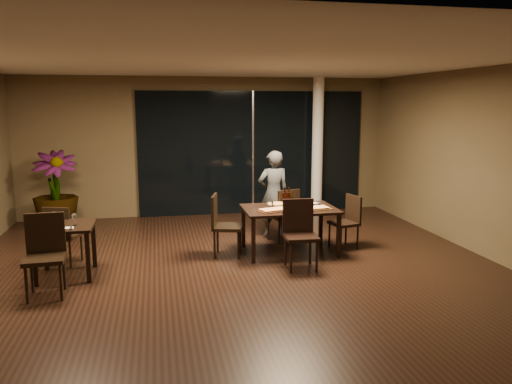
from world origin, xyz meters
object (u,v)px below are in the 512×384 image
object	(u,v)px
side_table	(65,234)
potted_plant	(55,190)
chair_main_near	(300,230)
bottle_b	(292,200)
bottle_c	(289,197)
chair_main_right	(348,219)
main_table	(289,212)
diner	(273,194)
chair_main_left	(222,222)
chair_main_far	(285,212)
chair_side_near	(45,250)
chair_side_far	(61,232)
bottle_a	(285,198)

from	to	relation	value
side_table	potted_plant	bearing A→B (deg)	102.48
chair_main_near	bottle_b	distance (m)	0.86
side_table	bottle_c	bearing A→B (deg)	10.55
bottle_b	chair_main_right	bearing A→B (deg)	2.69
main_table	diner	world-z (taller)	diner
chair_main_near	chair_main_left	bearing A→B (deg)	146.25
chair_main_left	diner	distance (m)	1.51
chair_main_far	bottle_c	bearing A→B (deg)	62.54
chair_main_far	diner	bearing A→B (deg)	-95.24
bottle_c	chair_side_near	bearing A→B (deg)	-159.99
chair_side_far	bottle_c	bearing A→B (deg)	-158.51
chair_main_far	chair_side_near	size ratio (longest dim) A/B	0.91
chair_main_left	side_table	bearing A→B (deg)	117.63
chair_main_near	main_table	bearing A→B (deg)	89.48
chair_side_far	bottle_c	xyz separation A→B (m)	(3.57, 0.11, 0.39)
side_table	bottle_b	bearing A→B (deg)	9.09
chair_main_far	bottle_b	size ratio (longest dim) A/B	3.76
chair_main_far	chair_main_left	world-z (taller)	chair_main_left
side_table	chair_main_right	world-z (taller)	chair_main_right
potted_plant	bottle_b	xyz separation A→B (m)	(4.12, -2.48, 0.12)
chair_main_far	chair_side_far	size ratio (longest dim) A/B	1.04
chair_main_left	chair_main_right	distance (m)	2.16
side_table	chair_side_far	distance (m)	0.56
diner	bottle_a	size ratio (longest dim) A/B	4.75
main_table	bottle_c	xyz separation A→B (m)	(0.02, 0.14, 0.23)
bottle_c	diner	bearing A→B (deg)	92.42
bottle_a	bottle_c	size ratio (longest dim) A/B	1.06
chair_side_near	chair_main_near	bearing A→B (deg)	2.89
main_table	potted_plant	distance (m)	4.79
side_table	diner	xyz separation A→B (m)	(3.38, 1.57, 0.17)
main_table	chair_main_left	world-z (taller)	chair_main_left
chair_main_right	chair_main_far	bearing A→B (deg)	-132.97
side_table	chair_main_far	xyz separation A→B (m)	(3.49, 1.14, -0.09)
bottle_b	bottle_c	size ratio (longest dim) A/B	0.80
bottle_c	bottle_b	bearing A→B (deg)	-71.18
chair_side_near	bottle_c	size ratio (longest dim) A/B	3.32
chair_side_far	bottle_a	world-z (taller)	bottle_a
chair_side_near	bottle_c	distance (m)	3.80
potted_plant	bottle_c	world-z (taller)	potted_plant
side_table	chair_main_right	xyz separation A→B (m)	(4.45, 0.60, -0.12)
chair_main_near	bottle_b	world-z (taller)	chair_main_near
chair_main_far	bottle_b	distance (m)	0.68
chair_main_far	diner	distance (m)	0.52
chair_main_far	potted_plant	xyz separation A→B (m)	(-4.16, 1.89, 0.23)
chair_main_far	chair_side_far	world-z (taller)	chair_main_far
main_table	chair_side_near	distance (m)	3.72
main_table	diner	xyz separation A→B (m)	(-0.02, 1.07, 0.12)
chair_side_far	chair_main_right	bearing A→B (deg)	-159.36
main_table	potted_plant	size ratio (longest dim) A/B	0.99
chair_main_right	diner	size ratio (longest dim) A/B	0.56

